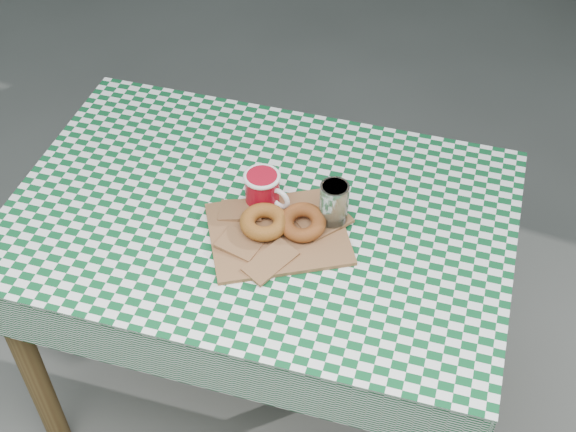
% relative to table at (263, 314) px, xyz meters
% --- Properties ---
extents(ground, '(60.00, 60.00, 0.00)m').
position_rel_table_xyz_m(ground, '(-0.18, -0.12, -0.38)').
color(ground, '#53534E').
rests_on(ground, ground).
extents(table, '(1.22, 0.89, 0.75)m').
position_rel_table_xyz_m(table, '(0.00, 0.00, 0.00)').
color(table, brown).
rests_on(table, ground).
extents(tablecloth, '(1.24, 0.91, 0.01)m').
position_rel_table_xyz_m(tablecloth, '(0.00, 0.00, 0.38)').
color(tablecloth, '#0B4A24').
rests_on(tablecloth, table).
extents(paper_bag, '(0.39, 0.37, 0.02)m').
position_rel_table_xyz_m(paper_bag, '(0.07, -0.05, 0.39)').
color(paper_bag, brown).
rests_on(paper_bag, tablecloth).
extents(bagel_front, '(0.14, 0.14, 0.03)m').
position_rel_table_xyz_m(bagel_front, '(0.04, -0.05, 0.41)').
color(bagel_front, '#A35421').
rests_on(bagel_front, paper_bag).
extents(bagel_back, '(0.12, 0.12, 0.03)m').
position_rel_table_xyz_m(bagel_back, '(0.12, -0.02, 0.41)').
color(bagel_back, brown).
rests_on(bagel_back, paper_bag).
extents(coffee_mug, '(0.19, 0.19, 0.09)m').
position_rel_table_xyz_m(coffee_mug, '(-0.00, 0.03, 0.43)').
color(coffee_mug, maroon).
rests_on(coffee_mug, tablecloth).
extents(drinking_glass, '(0.09, 0.09, 0.12)m').
position_rel_table_xyz_m(drinking_glass, '(0.17, 0.03, 0.44)').
color(drinking_glass, white).
rests_on(drinking_glass, tablecloth).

